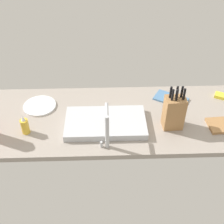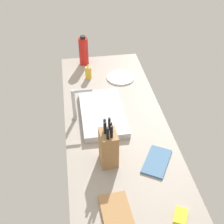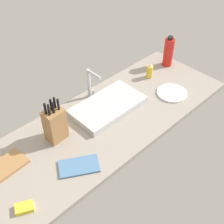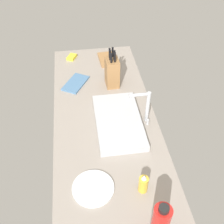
{
  "view_description": "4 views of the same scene",
  "coord_description": "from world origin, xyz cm",
  "px_view_note": "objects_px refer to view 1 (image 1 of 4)",
  "views": [
    {
      "loc": [
        6.32,
        143.45,
        127.97
      ],
      "look_at": [
        1.73,
        1.3,
        8.84
      ],
      "focal_mm": 46.47,
      "sensor_mm": 36.0,
      "label": 1
    },
    {
      "loc": [
        -152.11,
        25.95,
        133.84
      ],
      "look_at": [
        1.69,
        2.02,
        9.29
      ],
      "focal_mm": 48.46,
      "sensor_mm": 36.0,
      "label": 2
    },
    {
      "loc": [
        -100.07,
        -106.04,
        139.24
      ],
      "look_at": [
        1.02,
        -1.2,
        8.98
      ],
      "focal_mm": 47.95,
      "sensor_mm": 36.0,
      "label": 3
    },
    {
      "loc": [
        129.43,
        -13.98,
        131.4
      ],
      "look_at": [
        4.87,
        3.89,
        13.45
      ],
      "focal_mm": 44.49,
      "sensor_mm": 36.0,
      "label": 4
    }
  ],
  "objects_px": {
    "faucet": "(107,127)",
    "knife_block": "(174,112)",
    "dinner_plate": "(40,106)",
    "dish_towel": "(171,99)",
    "sink_basin": "(106,123)",
    "soap_bottle": "(25,126)",
    "dish_sponge": "(221,96)"
  },
  "relations": [
    {
      "from": "faucet",
      "to": "soap_bottle",
      "type": "height_order",
      "value": "faucet"
    },
    {
      "from": "sink_basin",
      "to": "knife_block",
      "type": "xyz_separation_m",
      "value": [
        -0.42,
        0.02,
        0.09
      ]
    },
    {
      "from": "faucet",
      "to": "knife_block",
      "type": "xyz_separation_m",
      "value": [
        -0.41,
        -0.15,
        -0.02
      ]
    },
    {
      "from": "faucet",
      "to": "knife_block",
      "type": "distance_m",
      "value": 0.44
    },
    {
      "from": "dinner_plate",
      "to": "dish_towel",
      "type": "xyz_separation_m",
      "value": [
        -0.91,
        -0.05,
        0.0
      ]
    },
    {
      "from": "soap_bottle",
      "to": "dish_towel",
      "type": "xyz_separation_m",
      "value": [
        -0.95,
        -0.3,
        -0.05
      ]
    },
    {
      "from": "faucet",
      "to": "dinner_plate",
      "type": "height_order",
      "value": "faucet"
    },
    {
      "from": "soap_bottle",
      "to": "dinner_plate",
      "type": "distance_m",
      "value": 0.26
    },
    {
      "from": "dinner_plate",
      "to": "dish_towel",
      "type": "height_order",
      "value": "same"
    },
    {
      "from": "sink_basin",
      "to": "soap_bottle",
      "type": "distance_m",
      "value": 0.49
    },
    {
      "from": "sink_basin",
      "to": "soap_bottle",
      "type": "relative_size",
      "value": 3.98
    },
    {
      "from": "knife_block",
      "to": "soap_bottle",
      "type": "height_order",
      "value": "knife_block"
    },
    {
      "from": "soap_bottle",
      "to": "dinner_plate",
      "type": "relative_size",
      "value": 0.58
    },
    {
      "from": "faucet",
      "to": "soap_bottle",
      "type": "bearing_deg",
      "value": -13.74
    },
    {
      "from": "dish_towel",
      "to": "knife_block",
      "type": "bearing_deg",
      "value": 80.04
    },
    {
      "from": "soap_bottle",
      "to": "dish_sponge",
      "type": "xyz_separation_m",
      "value": [
        -1.32,
        -0.32,
        -0.04
      ]
    },
    {
      "from": "dinner_plate",
      "to": "dish_sponge",
      "type": "height_order",
      "value": "dish_sponge"
    },
    {
      "from": "knife_block",
      "to": "dish_sponge",
      "type": "xyz_separation_m",
      "value": [
        -0.41,
        -0.29,
        -0.1
      ]
    },
    {
      "from": "sink_basin",
      "to": "dish_sponge",
      "type": "relative_size",
      "value": 5.62
    },
    {
      "from": "sink_basin",
      "to": "dinner_plate",
      "type": "relative_size",
      "value": 2.29
    },
    {
      "from": "dish_towel",
      "to": "dish_sponge",
      "type": "relative_size",
      "value": 2.51
    },
    {
      "from": "soap_bottle",
      "to": "dish_sponge",
      "type": "height_order",
      "value": "soap_bottle"
    },
    {
      "from": "soap_bottle",
      "to": "knife_block",
      "type": "bearing_deg",
      "value": -178.14
    },
    {
      "from": "sink_basin",
      "to": "dish_towel",
      "type": "relative_size",
      "value": 2.24
    },
    {
      "from": "knife_block",
      "to": "soap_bottle",
      "type": "distance_m",
      "value": 0.91
    },
    {
      "from": "knife_block",
      "to": "dinner_plate",
      "type": "height_order",
      "value": "knife_block"
    },
    {
      "from": "soap_bottle",
      "to": "dish_towel",
      "type": "height_order",
      "value": "soap_bottle"
    },
    {
      "from": "dish_towel",
      "to": "dish_sponge",
      "type": "xyz_separation_m",
      "value": [
        -0.36,
        -0.02,
        0.01
      ]
    },
    {
      "from": "soap_bottle",
      "to": "dish_sponge",
      "type": "distance_m",
      "value": 1.36
    },
    {
      "from": "knife_block",
      "to": "dish_towel",
      "type": "bearing_deg",
      "value": -103.02
    },
    {
      "from": "faucet",
      "to": "dish_sponge",
      "type": "bearing_deg",
      "value": -151.95
    },
    {
      "from": "faucet",
      "to": "dish_sponge",
      "type": "relative_size",
      "value": 2.59
    }
  ]
}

